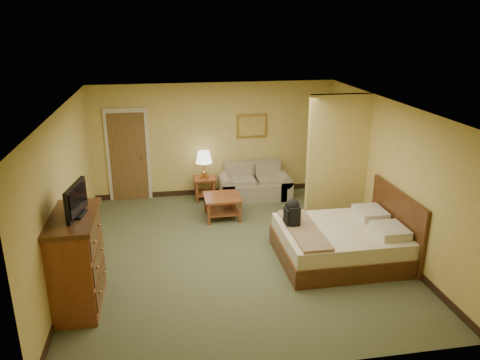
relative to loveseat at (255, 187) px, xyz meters
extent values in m
plane|color=#4F5638|center=(-0.86, -2.57, -0.27)|extent=(6.00, 6.00, 0.00)
plane|color=white|center=(-0.86, -2.57, 2.33)|extent=(6.00, 6.00, 0.00)
cube|color=#D3B75A|center=(-0.86, 0.43, 1.03)|extent=(5.50, 0.02, 2.60)
cube|color=#D3B75A|center=(-3.61, -2.57, 1.03)|extent=(0.02, 6.00, 2.60)
cube|color=#D3B75A|center=(1.89, -2.57, 1.03)|extent=(0.02, 6.00, 2.60)
cube|color=#D3B75A|center=(1.29, -1.64, 1.03)|extent=(1.20, 0.15, 2.60)
cube|color=beige|center=(-2.81, 0.40, 0.78)|extent=(0.94, 0.06, 2.10)
cube|color=brown|center=(-2.81, 0.39, 0.73)|extent=(0.80, 0.04, 2.00)
cylinder|color=#B68643|center=(-2.51, 0.33, 0.73)|extent=(0.04, 0.12, 0.04)
cube|color=black|center=(-0.86, 0.42, -0.21)|extent=(5.50, 0.02, 0.12)
cube|color=gray|center=(0.00, -0.04, -0.07)|extent=(1.33, 0.71, 0.40)
cube|color=gray|center=(0.00, 0.26, 0.34)|extent=(1.33, 0.17, 0.42)
cube|color=gray|center=(-0.66, -0.04, -0.04)|extent=(0.28, 0.71, 0.45)
cube|color=gray|center=(0.66, -0.04, -0.04)|extent=(0.28, 0.71, 0.45)
cube|color=brown|center=(-1.15, 0.08, 0.24)|extent=(0.48, 0.48, 0.04)
cube|color=brown|center=(-1.15, 0.08, -0.12)|extent=(0.40, 0.40, 0.03)
cube|color=brown|center=(-1.34, -0.11, -0.02)|extent=(0.05, 0.05, 0.49)
cube|color=brown|center=(-0.96, -0.11, -0.02)|extent=(0.05, 0.05, 0.49)
cube|color=brown|center=(-1.34, 0.27, -0.02)|extent=(0.05, 0.05, 0.49)
cube|color=brown|center=(-0.96, 0.27, -0.02)|extent=(0.05, 0.05, 0.49)
cylinder|color=#B68643|center=(-1.15, 0.08, 0.28)|extent=(0.18, 0.18, 0.04)
cylinder|color=#B68643|center=(-1.15, 0.08, 0.52)|extent=(0.02, 0.02, 0.31)
cone|color=white|center=(-1.15, 0.08, 0.74)|extent=(0.37, 0.37, 0.26)
cube|color=brown|center=(-0.89, -1.02, 0.19)|extent=(0.74, 0.74, 0.04)
cube|color=brown|center=(-0.89, -1.02, -0.11)|extent=(0.63, 0.63, 0.03)
cube|color=brown|center=(-1.21, -1.33, -0.04)|extent=(0.05, 0.05, 0.44)
cube|color=brown|center=(-0.58, -0.70, -0.04)|extent=(0.05, 0.05, 0.44)
cube|color=#B78E3F|center=(0.00, 0.41, 1.33)|extent=(0.71, 0.03, 0.55)
cube|color=#B08736|center=(0.00, 0.39, 1.33)|extent=(0.59, 0.02, 0.43)
cube|color=brown|center=(-3.33, -3.77, 0.40)|extent=(0.61, 1.21, 1.32)
cube|color=#452310|center=(-3.33, -3.77, 1.09)|extent=(0.68, 1.30, 0.07)
cube|color=black|center=(-3.23, -3.77, 1.14)|extent=(0.23, 0.35, 0.03)
cube|color=black|center=(-3.23, -3.77, 1.35)|extent=(0.18, 0.73, 0.44)
cube|color=#452310|center=(0.89, -3.11, -0.10)|extent=(2.14, 1.72, 0.32)
cube|color=beige|center=(0.89, -3.11, 0.18)|extent=(2.08, 1.65, 0.26)
cube|color=#452310|center=(1.85, -3.11, 0.32)|extent=(0.06, 1.82, 1.18)
cube|color=beige|center=(1.54, -3.49, 0.38)|extent=(0.48, 0.59, 0.15)
cube|color=beige|center=(1.54, -2.74, 0.38)|extent=(0.48, 0.59, 0.15)
cube|color=#886B4A|center=(0.19, -3.11, 0.34)|extent=(0.48, 1.61, 0.05)
cube|color=black|center=(0.06, -2.90, 0.50)|extent=(0.20, 0.29, 0.37)
sphere|color=black|center=(0.06, -2.90, 0.69)|extent=(0.22, 0.22, 0.22)
camera|label=1|loc=(-2.04, -9.91, 3.64)|focal=35.00mm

